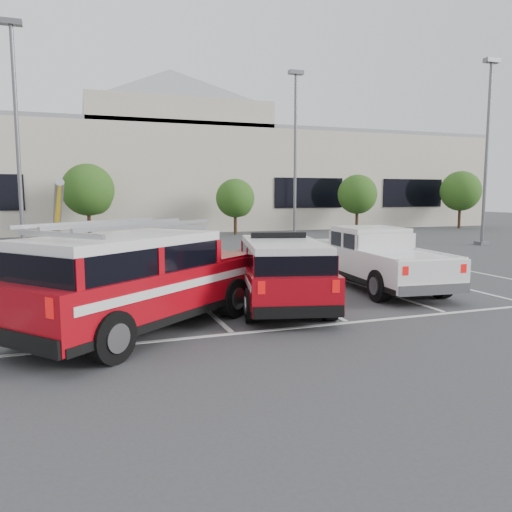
{
  "coord_description": "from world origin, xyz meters",
  "views": [
    {
      "loc": [
        -5.58,
        -12.38,
        2.84
      ],
      "look_at": [
        -0.73,
        1.33,
        1.05
      ],
      "focal_mm": 35.0,
      "sensor_mm": 36.0,
      "label": 1
    }
  ],
  "objects_px": {
    "convention_building": "(148,173)",
    "fire_chief_suv": "(280,277)",
    "light_pole_right": "(487,152)",
    "utility_rig": "(57,273)",
    "tree_far_right": "(461,192)",
    "white_pickup": "(376,264)",
    "light_pole_left": "(17,141)",
    "ladder_suv": "(137,288)",
    "tree_mid_right": "(236,200)",
    "light_pole_mid": "(295,156)",
    "tree_right": "(358,196)",
    "tree_mid_left": "(89,192)"
  },
  "relations": [
    {
      "from": "convention_building",
      "to": "fire_chief_suv",
      "type": "bearing_deg",
      "value": -91.72
    },
    {
      "from": "light_pole_right",
      "to": "fire_chief_suv",
      "type": "xyz_separation_m",
      "value": [
        -16.8,
        -10.74,
        -4.42
      ]
    },
    {
      "from": "fire_chief_suv",
      "to": "utility_rig",
      "type": "bearing_deg",
      "value": 161.97
    },
    {
      "from": "utility_rig",
      "to": "tree_far_right",
      "type": "bearing_deg",
      "value": 25.33
    },
    {
      "from": "light_pole_right",
      "to": "white_pickup",
      "type": "bearing_deg",
      "value": -144.52
    },
    {
      "from": "tree_far_right",
      "to": "fire_chief_suv",
      "type": "relative_size",
      "value": 0.86
    },
    {
      "from": "light_pole_left",
      "to": "ladder_suv",
      "type": "distance_m",
      "value": 14.99
    },
    {
      "from": "tree_mid_right",
      "to": "convention_building",
      "type": "bearing_deg",
      "value": 116.57
    },
    {
      "from": "light_pole_mid",
      "to": "ladder_suv",
      "type": "distance_m",
      "value": 21.73
    },
    {
      "from": "light_pole_right",
      "to": "convention_building",
      "type": "bearing_deg",
      "value": 125.89
    },
    {
      "from": "white_pickup",
      "to": "light_pole_left",
      "type": "bearing_deg",
      "value": 139.48
    },
    {
      "from": "convention_building",
      "to": "ladder_suv",
      "type": "xyz_separation_m",
      "value": [
        -4.68,
        -33.8,
        -3.8
      ]
    },
    {
      "from": "light_pole_left",
      "to": "light_pole_mid",
      "type": "height_order",
      "value": "same"
    },
    {
      "from": "convention_building",
      "to": "tree_right",
      "type": "distance_m",
      "value": 17.96
    },
    {
      "from": "tree_far_right",
      "to": "ladder_suv",
      "type": "distance_m",
      "value": 38.15
    },
    {
      "from": "tree_mid_left",
      "to": "utility_rig",
      "type": "relative_size",
      "value": 1.18
    },
    {
      "from": "light_pole_right",
      "to": "light_pole_mid",
      "type": "bearing_deg",
      "value": 146.31
    },
    {
      "from": "utility_rig",
      "to": "tree_mid_left",
      "type": "bearing_deg",
      "value": 79.63
    },
    {
      "from": "white_pickup",
      "to": "ladder_suv",
      "type": "relative_size",
      "value": 1.03
    },
    {
      "from": "light_pole_mid",
      "to": "light_pole_right",
      "type": "relative_size",
      "value": 1.0
    },
    {
      "from": "tree_mid_right",
      "to": "light_pole_right",
      "type": "bearing_deg",
      "value": -47.83
    },
    {
      "from": "light_pole_right",
      "to": "ladder_suv",
      "type": "distance_m",
      "value": 24.1
    },
    {
      "from": "tree_mid_left",
      "to": "light_pole_left",
      "type": "height_order",
      "value": "light_pole_left"
    },
    {
      "from": "tree_mid_left",
      "to": "light_pole_left",
      "type": "distance_m",
      "value": 10.73
    },
    {
      "from": "tree_right",
      "to": "tree_far_right",
      "type": "relative_size",
      "value": 0.91
    },
    {
      "from": "light_pole_right",
      "to": "tree_right",
      "type": "bearing_deg",
      "value": 94.31
    },
    {
      "from": "convention_building",
      "to": "tree_right",
      "type": "bearing_deg",
      "value": -33.37
    },
    {
      "from": "tree_mid_left",
      "to": "utility_rig",
      "type": "height_order",
      "value": "tree_mid_left"
    },
    {
      "from": "ladder_suv",
      "to": "utility_rig",
      "type": "distance_m",
      "value": 4.9
    },
    {
      "from": "convention_building",
      "to": "light_pole_left",
      "type": "height_order",
      "value": "convention_building"
    },
    {
      "from": "convention_building",
      "to": "tree_mid_left",
      "type": "xyz_separation_m",
      "value": [
        -5.09,
        -9.82,
        -1.68
      ]
    },
    {
      "from": "convention_building",
      "to": "tree_right",
      "type": "relative_size",
      "value": 13.58
    },
    {
      "from": "light_pole_mid",
      "to": "ladder_suv",
      "type": "bearing_deg",
      "value": -122.67
    },
    {
      "from": "tree_far_right",
      "to": "ladder_suv",
      "type": "xyz_separation_m",
      "value": [
        -29.59,
        -23.98,
        -2.12
      ]
    },
    {
      "from": "fire_chief_suv",
      "to": "white_pickup",
      "type": "relative_size",
      "value": 0.92
    },
    {
      "from": "fire_chief_suv",
      "to": "tree_mid_left",
      "type": "bearing_deg",
      "value": 114.02
    },
    {
      "from": "convention_building",
      "to": "tree_far_right",
      "type": "bearing_deg",
      "value": -21.51
    },
    {
      "from": "tree_mid_left",
      "to": "tree_right",
      "type": "relative_size",
      "value": 1.1
    },
    {
      "from": "tree_far_right",
      "to": "light_pole_right",
      "type": "xyz_separation_m",
      "value": [
        -9.09,
        -12.05,
        2.14
      ]
    },
    {
      "from": "tree_mid_left",
      "to": "ladder_suv",
      "type": "relative_size",
      "value": 0.81
    },
    {
      "from": "light_pole_mid",
      "to": "fire_chief_suv",
      "type": "bearing_deg",
      "value": -114.97
    },
    {
      "from": "fire_chief_suv",
      "to": "tree_mid_right",
      "type": "bearing_deg",
      "value": 89.3
    },
    {
      "from": "tree_mid_left",
      "to": "fire_chief_suv",
      "type": "bearing_deg",
      "value": -79.77
    },
    {
      "from": "tree_mid_left",
      "to": "tree_far_right",
      "type": "xyz_separation_m",
      "value": [
        30.0,
        0.0,
        0.0
      ]
    },
    {
      "from": "tree_far_right",
      "to": "light_pole_mid",
      "type": "distance_m",
      "value": 19.19
    },
    {
      "from": "tree_mid_right",
      "to": "white_pickup",
      "type": "relative_size",
      "value": 0.65
    },
    {
      "from": "light_pole_mid",
      "to": "tree_far_right",
      "type": "bearing_deg",
      "value": 18.48
    },
    {
      "from": "tree_mid_left",
      "to": "tree_right",
      "type": "xyz_separation_m",
      "value": [
        20.0,
        -0.0,
        -0.27
      ]
    },
    {
      "from": "tree_right",
      "to": "tree_far_right",
      "type": "bearing_deg",
      "value": 0.0
    },
    {
      "from": "light_pole_right",
      "to": "utility_rig",
      "type": "height_order",
      "value": "light_pole_right"
    }
  ]
}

